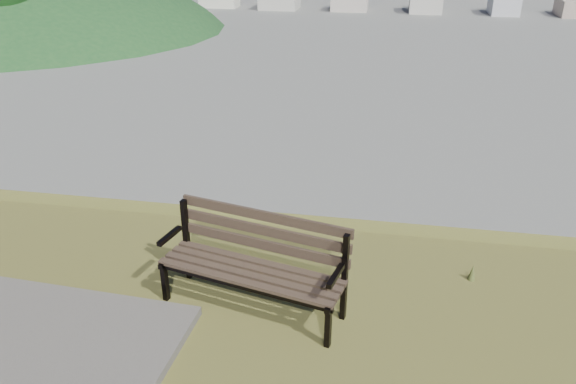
# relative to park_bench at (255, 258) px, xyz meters

# --- Properties ---
(park_bench) EXTENTS (1.85, 0.96, 0.92)m
(park_bench) POSITION_rel_park_bench_xyz_m (0.00, 0.00, 0.00)
(park_bench) COLOR #403225
(park_bench) RESTS_ON hilltop_mesa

